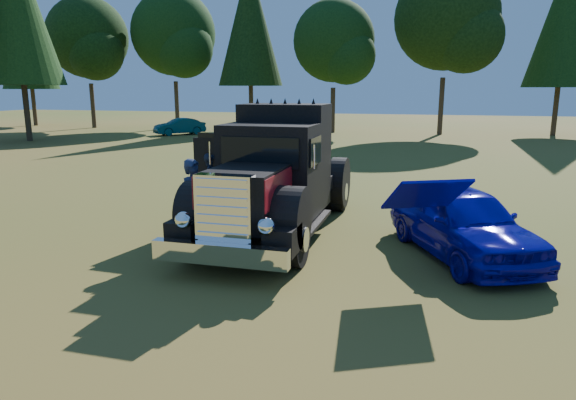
{
  "coord_description": "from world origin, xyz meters",
  "views": [
    {
      "loc": [
        3.34,
        -9.99,
        3.37
      ],
      "look_at": [
        0.63,
        -0.19,
        1.15
      ],
      "focal_mm": 32.0,
      "sensor_mm": 36.0,
      "label": 1
    }
  ],
  "objects_px": {
    "distant_teal_car": "(180,127)",
    "hotrod_coupe": "(462,221)",
    "spectator_near": "(195,203)",
    "spectator_far": "(213,189)",
    "diamond_t_truck": "(275,180)"
  },
  "relations": [
    {
      "from": "spectator_near",
      "to": "distant_teal_car",
      "type": "height_order",
      "value": "spectator_near"
    },
    {
      "from": "spectator_near",
      "to": "distant_teal_car",
      "type": "bearing_deg",
      "value": 48.95
    },
    {
      "from": "distant_teal_car",
      "to": "hotrod_coupe",
      "type": "bearing_deg",
      "value": -9.71
    },
    {
      "from": "diamond_t_truck",
      "to": "distant_teal_car",
      "type": "bearing_deg",
      "value": 121.69
    },
    {
      "from": "spectator_far",
      "to": "distant_teal_car",
      "type": "distance_m",
      "value": 26.42
    },
    {
      "from": "hotrod_coupe",
      "to": "spectator_near",
      "type": "xyz_separation_m",
      "value": [
        -5.54,
        -0.78,
        0.22
      ]
    },
    {
      "from": "hotrod_coupe",
      "to": "spectator_near",
      "type": "distance_m",
      "value": 5.6
    },
    {
      "from": "distant_teal_car",
      "to": "spectator_far",
      "type": "bearing_deg",
      "value": -18.57
    },
    {
      "from": "hotrod_coupe",
      "to": "distant_teal_car",
      "type": "xyz_separation_m",
      "value": [
        -18.61,
        24.0,
        -0.12
      ]
    },
    {
      "from": "diamond_t_truck",
      "to": "distant_teal_car",
      "type": "relative_size",
      "value": 1.94
    },
    {
      "from": "diamond_t_truck",
      "to": "spectator_far",
      "type": "distance_m",
      "value": 1.74
    },
    {
      "from": "spectator_near",
      "to": "spectator_far",
      "type": "distance_m",
      "value": 1.68
    },
    {
      "from": "diamond_t_truck",
      "to": "distant_teal_car",
      "type": "distance_m",
      "value": 27.54
    },
    {
      "from": "diamond_t_truck",
      "to": "spectator_far",
      "type": "relative_size",
      "value": 3.87
    },
    {
      "from": "diamond_t_truck",
      "to": "spectator_near",
      "type": "distance_m",
      "value": 1.97
    }
  ]
}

